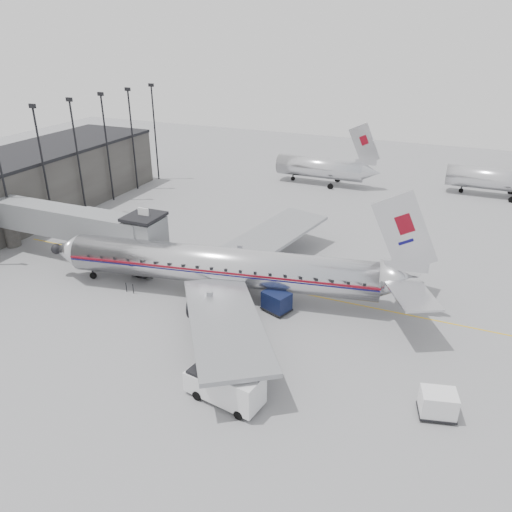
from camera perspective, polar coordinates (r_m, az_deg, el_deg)
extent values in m
plane|color=slate|center=(45.97, -5.60, -5.93)|extent=(160.00, 160.00, 0.00)
cube|color=#393633|center=(72.22, -26.28, 6.67)|extent=(12.00, 46.00, 8.00)
cube|color=gold|center=(49.52, 0.77, -3.38)|extent=(60.00, 0.15, 0.01)
cube|color=#5E6063|center=(59.46, -23.08, 4.05)|extent=(12.00, 2.80, 3.00)
cube|color=#5E6063|center=(53.56, -16.27, 2.89)|extent=(8.00, 3.00, 3.10)
cube|color=#5E6063|center=(51.52, -12.51, 2.44)|extent=(3.20, 3.60, 3.20)
cube|color=black|center=(50.84, -12.71, 4.42)|extent=(3.40, 3.80, 0.30)
cube|color=white|center=(50.67, -12.76, 4.95)|extent=(1.20, 0.15, 0.80)
cylinder|color=black|center=(52.54, -12.74, -0.59)|extent=(0.56, 0.56, 2.80)
cube|color=black|center=(52.99, -12.63, -1.61)|extent=(1.60, 2.20, 0.70)
cylinder|color=black|center=(52.30, -13.25, -2.11)|extent=(0.30, 0.60, 0.60)
cylinder|color=black|center=(53.73, -12.02, -1.23)|extent=(0.30, 0.60, 0.60)
cylinder|color=#393633|center=(64.37, -26.11, 2.21)|extent=(1.60, 1.60, 2.80)
cube|color=black|center=(50.24, -13.21, -1.74)|extent=(0.90, 3.20, 2.90)
cylinder|color=black|center=(62.78, -26.89, 7.48)|extent=(0.24, 0.24, 15.00)
cylinder|color=black|center=(66.62, -23.07, 9.06)|extent=(0.24, 0.24, 15.00)
cube|color=black|center=(65.23, -24.20, 15.37)|extent=(0.90, 0.25, 0.50)
cylinder|color=black|center=(70.75, -19.67, 10.43)|extent=(0.24, 0.24, 15.00)
cube|color=black|center=(69.45, -20.58, 16.41)|extent=(0.90, 0.25, 0.50)
cylinder|color=black|center=(75.14, -16.62, 11.62)|extent=(0.24, 0.24, 15.00)
cube|color=black|center=(73.91, -17.35, 17.26)|extent=(0.90, 0.25, 0.50)
cylinder|color=black|center=(79.74, -13.89, 12.64)|extent=(0.24, 0.24, 15.00)
cube|color=black|center=(78.58, -14.47, 17.98)|extent=(0.90, 0.25, 0.50)
cylinder|color=black|center=(84.51, -11.45, 13.53)|extent=(0.24, 0.24, 15.00)
cube|color=black|center=(83.42, -11.91, 18.58)|extent=(0.90, 0.25, 0.50)
cylinder|color=silver|center=(82.03, 7.31, 9.96)|extent=(14.00, 3.20, 3.20)
cube|color=silver|center=(79.48, 12.29, 12.39)|extent=(5.17, 0.26, 6.52)
cylinder|color=black|center=(83.87, 4.25, 8.94)|extent=(0.24, 0.24, 1.00)
cylinder|color=silver|center=(83.12, 25.73, 7.89)|extent=(14.00, 3.20, 3.20)
cylinder|color=black|center=(83.55, 22.41, 7.05)|extent=(0.24, 0.24, 1.00)
cylinder|color=silver|center=(46.90, -4.00, -1.14)|extent=(29.38, 8.74, 3.60)
cone|color=silver|center=(53.51, -20.72, 0.62)|extent=(3.52, 4.06, 3.60)
cone|color=silver|center=(45.14, 16.31, -2.70)|extent=(4.44, 4.06, 3.42)
cube|color=maroon|center=(46.79, -4.01, -0.88)|extent=(29.39, 8.79, 0.18)
cube|color=#0D0951|center=(46.89, -4.01, -1.12)|extent=(29.39, 8.79, 0.10)
cube|color=silver|center=(43.31, 16.63, 2.60)|extent=(5.93, 1.35, 7.48)
cube|color=gray|center=(54.11, 1.63, 2.24)|extent=(8.90, 16.40, 1.16)
cube|color=gray|center=(38.96, -3.56, -7.48)|extent=(13.19, 15.89, 1.16)
cylinder|color=gray|center=(51.81, -1.84, -0.30)|extent=(3.62, 2.60, 2.04)
cylinder|color=gray|center=(43.24, -5.25, -5.88)|extent=(3.62, 2.60, 2.04)
cylinder|color=black|center=(53.19, -18.15, -1.86)|extent=(0.19, 0.19, 1.27)
cylinder|color=black|center=(49.61, -0.93, -2.44)|extent=(0.25, 0.25, 1.36)
cylinder|color=black|center=(49.72, -0.93, -2.69)|extent=(1.02, 0.51, 0.97)
cylinder|color=black|center=(45.32, -2.47, -5.30)|extent=(0.25, 0.25, 1.36)
cylinder|color=black|center=(45.44, -2.47, -5.57)|extent=(1.02, 0.51, 0.97)
cube|color=silver|center=(34.51, -2.58, -14.73)|extent=(4.20, 2.78, 2.28)
cube|color=silver|center=(36.08, -6.19, -13.71)|extent=(2.05, 2.32, 1.52)
cube|color=black|center=(35.68, -6.24, -12.89)|extent=(1.59, 2.03, 0.65)
cylinder|color=black|center=(35.78, -6.72, -15.55)|extent=(0.73, 0.38, 0.69)
cylinder|color=black|center=(36.94, -4.77, -13.94)|extent=(0.73, 0.38, 0.69)
cylinder|color=black|center=(34.17, -1.97, -17.68)|extent=(0.73, 0.38, 0.69)
cylinder|color=black|center=(35.38, -0.11, -15.90)|extent=(0.73, 0.38, 0.69)
cube|color=#0D1434|center=(44.78, 2.37, -5.10)|extent=(2.76, 2.43, 1.61)
cube|color=black|center=(45.21, 2.35, -6.04)|extent=(2.91, 2.57, 0.14)
cylinder|color=black|center=(45.33, 0.89, -6.02)|extent=(0.37, 0.25, 0.34)
cylinder|color=black|center=(44.28, 2.64, -6.86)|extent=(0.37, 0.25, 0.34)
cylinder|color=black|center=(46.21, 2.07, -5.38)|extent=(0.37, 0.25, 0.34)
cylinder|color=black|center=(45.18, 3.81, -6.19)|extent=(0.37, 0.25, 0.34)
cube|color=silver|center=(35.96, 20.10, -15.44)|extent=(2.61, 2.20, 1.58)
cube|color=black|center=(36.49, 19.90, -16.46)|extent=(2.75, 2.34, 0.14)
cylinder|color=black|center=(35.84, 18.59, -17.23)|extent=(0.36, 0.22, 0.34)
cylinder|color=black|center=(36.23, 21.53, -17.23)|extent=(0.36, 0.22, 0.34)
cylinder|color=black|center=(36.85, 18.28, -15.83)|extent=(0.36, 0.22, 0.34)
cylinder|color=black|center=(37.23, 21.13, -15.85)|extent=(0.36, 0.22, 0.34)
imported|color=#A1DE1A|center=(48.74, -7.72, -2.97)|extent=(0.71, 0.55, 1.74)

